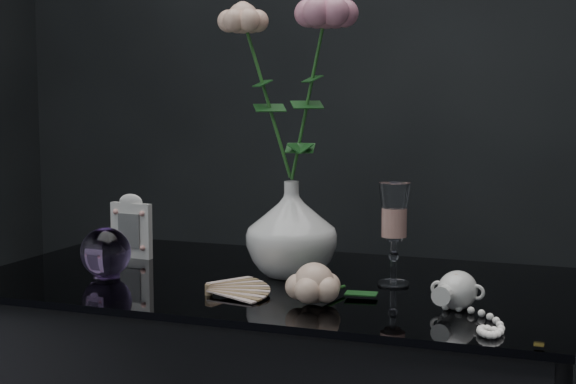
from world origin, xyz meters
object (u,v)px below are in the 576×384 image
at_px(vase, 291,229).
at_px(picture_frame, 131,226).
at_px(wine_glass, 394,234).
at_px(paperweight, 106,252).
at_px(loose_rose, 314,284).
at_px(pearl_jar, 457,289).

distance_m(vase, picture_frame, 0.36).
height_order(wine_glass, paperweight, wine_glass).
height_order(vase, wine_glass, wine_glass).
distance_m(picture_frame, loose_rose, 0.53).
distance_m(paperweight, loose_rose, 0.42).
relative_size(picture_frame, paperweight, 1.42).
bearing_deg(wine_glass, vase, 177.87).
distance_m(picture_frame, pearl_jar, 0.71).
distance_m(paperweight, pearl_jar, 0.63).
distance_m(wine_glass, picture_frame, 0.55).
relative_size(vase, pearl_jar, 0.79).
bearing_deg(pearl_jar, wine_glass, 141.19).
distance_m(wine_glass, loose_rose, 0.21).
bearing_deg(picture_frame, pearl_jar, -9.71).
height_order(paperweight, loose_rose, paperweight).
relative_size(vase, wine_glass, 0.97).
relative_size(paperweight, pearl_jar, 0.42).
bearing_deg(pearl_jar, loose_rose, -160.77).
height_order(vase, paperweight, vase).
xyz_separation_m(vase, pearl_jar, (0.32, -0.13, -0.05)).
bearing_deg(wine_glass, loose_rose, -114.29).
bearing_deg(picture_frame, loose_rose, -21.48).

